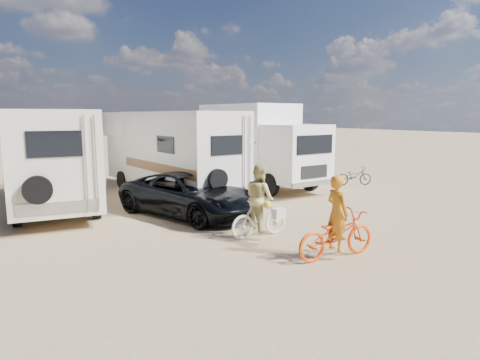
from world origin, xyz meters
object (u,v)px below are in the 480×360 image
rider_woman (260,204)px  rider_man (337,221)px  rv_left (53,160)px  bike_man (336,235)px  crate (251,199)px  rv_main (168,154)px  dark_suv (190,194)px  cooler (213,208)px  box_truck (261,146)px  bike_woman (260,218)px  bike_parked (354,176)px

rider_woman → rider_man: bearing=-165.0°
rv_left → bike_man: (4.48, -8.76, -1.12)m
bike_man → crate: bearing=-10.3°
rv_main → dark_suv: 3.94m
rider_man → bike_man: bearing=0.0°
rv_left → rider_man: size_ratio=4.20×
bike_man → rv_main: bearing=6.1°
cooler → crate: size_ratio=1.32×
rv_main → rider_man: size_ratio=4.79×
cooler → rider_woman: bearing=-114.5°
box_truck → cooler: (-4.38, -3.68, -1.58)m
rider_woman → rv_main: bearing=-0.3°
bike_man → bike_woman: bike_man is taller
rv_main → rider_woman: size_ratio=4.68×
bike_man → crate: 6.01m
dark_suv → bike_parked: dark_suv is taller
rv_main → bike_man: 9.16m
rv_left → bike_woman: rv_left is taller
bike_woman → rv_main: bearing=-0.3°
rv_main → cooler: rv_main is taller
cooler → crate: cooler is taller
rider_woman → crate: bearing=-28.1°
rv_main → bike_parked: 8.41m
dark_suv → crate: (2.60, 0.44, -0.50)m
bike_woman → cooler: 2.73m
box_truck → bike_woman: bearing=-128.1°
rider_man → bike_parked: size_ratio=1.05×
bike_man → rider_man: 0.31m
bike_man → crate: (1.56, 5.80, -0.35)m
rider_woman → bike_parked: size_ratio=1.08×
box_truck → crate: bearing=-133.3°
rv_left → dark_suv: bearing=-37.9°
bike_parked → crate: size_ratio=3.58×
bike_woman → rv_left: bearing=33.4°
crate → cooler: bearing=-157.1°
box_truck → bike_parked: box_truck is taller
rv_left → bike_man: size_ratio=3.51×
dark_suv → rider_man: (1.05, -5.36, 0.17)m
bike_man → cooler: 4.99m
rv_left → rider_woman: (3.96, -6.52, -0.79)m
rv_left → rider_woman: rv_left is taller
rv_main → dark_suv: (-0.83, -3.73, -0.96)m
bike_woman → rider_man: 2.33m
dark_suv → rider_woman: bearing=-99.2°
dark_suv → bike_woman: dark_suv is taller
bike_man → bike_parked: (7.76, 6.70, -0.11)m
rv_left → rider_woman: 7.67m
box_truck → crate: 4.07m
rider_woman → bike_man: bearing=-165.0°
cooler → bike_man: bearing=-107.7°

